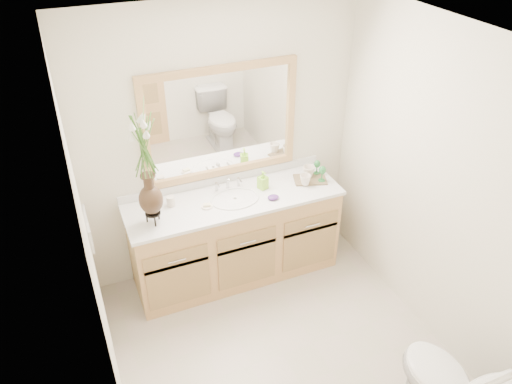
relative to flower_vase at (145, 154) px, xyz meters
name	(u,v)px	position (x,y,z in m)	size (l,w,h in m)	color
floor	(283,354)	(0.70, -0.94, -1.44)	(2.60, 2.60, 0.00)	beige
ceiling	(297,44)	(0.70, -0.94, 0.96)	(2.40, 2.60, 0.02)	white
wall_back	(221,144)	(0.70, 0.36, -0.24)	(2.40, 0.02, 2.40)	silver
wall_left	(97,281)	(-0.50, -0.94, -0.24)	(0.02, 2.60, 2.40)	silver
wall_right	(438,192)	(1.90, -0.94, -0.24)	(0.02, 2.60, 2.40)	silver
vanity	(235,238)	(0.70, 0.08, -1.04)	(1.80, 0.55, 0.80)	tan
counter	(234,199)	(0.70, 0.08, -0.62)	(1.84, 0.57, 0.03)	white
sink	(235,204)	(0.70, 0.06, -0.66)	(0.38, 0.34, 0.23)	white
mirror	(221,123)	(0.70, 0.34, -0.03)	(1.32, 0.04, 0.97)	white
switch_plate	(90,234)	(-0.49, -0.17, -0.46)	(0.02, 0.12, 0.12)	white
flower_vase	(145,154)	(0.00, 0.00, 0.00)	(0.22, 0.22, 0.89)	black
tumbler	(171,201)	(0.18, 0.17, -0.56)	(0.07, 0.07, 0.09)	silver
soap_dish	(207,206)	(0.45, 0.04, -0.60)	(0.10, 0.10, 0.03)	silver
soap_bottle	(263,181)	(0.98, 0.13, -0.53)	(0.07, 0.07, 0.15)	#92E034
purple_dish	(273,197)	(1.00, -0.06, -0.59)	(0.10, 0.08, 0.03)	#4E2673
tray	(310,180)	(1.42, 0.08, -0.60)	(0.28, 0.19, 0.01)	brown
mug_left	(305,179)	(1.34, 0.02, -0.54)	(0.10, 0.09, 0.10)	silver
mug_right	(309,171)	(1.43, 0.13, -0.54)	(0.11, 0.10, 0.11)	silver
goblet_front	(322,171)	(1.50, 0.02, -0.50)	(0.06, 0.06, 0.14)	#287936
goblet_back	(317,165)	(1.52, 0.15, -0.51)	(0.06, 0.06, 0.13)	#287936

